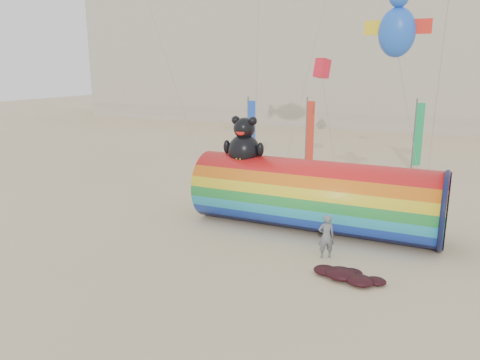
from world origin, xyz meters
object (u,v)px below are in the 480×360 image
at_px(kite_handler, 326,236).
at_px(fabric_bundle, 347,275).
at_px(windsock_assembly, 314,194).
at_px(hotel_building, 297,44).

height_order(kite_handler, fabric_bundle, kite_handler).
bearing_deg(fabric_bundle, windsock_assembly, 119.81).
xyz_separation_m(hotel_building, kite_handler, (16.94, -45.89, -9.42)).
distance_m(hotel_building, kite_handler, 49.81).
distance_m(hotel_building, fabric_bundle, 51.88).
height_order(windsock_assembly, kite_handler, windsock_assembly).
bearing_deg(hotel_building, fabric_bundle, -69.07).
relative_size(windsock_assembly, fabric_bundle, 4.30).
bearing_deg(windsock_assembly, fabric_bundle, -60.19).
distance_m(kite_handler, fabric_bundle, 2.17).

